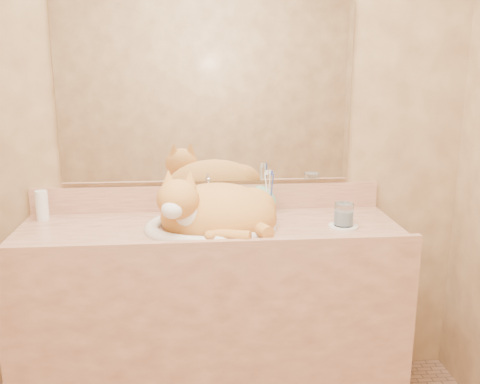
{
  "coord_description": "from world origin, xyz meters",
  "views": [
    {
      "loc": [
        -0.06,
        -1.41,
        1.53
      ],
      "look_at": [
        0.12,
        0.7,
        1.0
      ],
      "focal_mm": 40.0,
      "sensor_mm": 36.0,
      "label": 1
    }
  ],
  "objects": [
    {
      "name": "vanity_counter",
      "position": [
        0.0,
        0.72,
        0.42
      ],
      "size": [
        1.6,
        0.55,
        0.85
      ],
      "primitive_type": null,
      "color": "#985D44",
      "rests_on": "floor"
    },
    {
      "name": "mirror",
      "position": [
        0.0,
        0.99,
        1.39
      ],
      "size": [
        1.3,
        0.02,
        0.8
      ],
      "primitive_type": "cube",
      "color": "white",
      "rests_on": "wall_back"
    },
    {
      "name": "wall_back",
      "position": [
        0.0,
        1.0,
        1.25
      ],
      "size": [
        2.4,
        0.02,
        2.5
      ],
      "primitive_type": "cube",
      "color": "olive",
      "rests_on": "ground"
    },
    {
      "name": "water_glass",
      "position": [
        0.55,
        0.67,
        0.91
      ],
      "size": [
        0.08,
        0.08,
        0.09
      ],
      "primitive_type": "cylinder",
      "color": "silver",
      "rests_on": "saucer"
    },
    {
      "name": "faucet",
      "position": [
        0.0,
        0.91,
        0.93
      ],
      "size": [
        0.07,
        0.12,
        0.16
      ],
      "primitive_type": null,
      "rotation": [
        0.0,
        0.0,
        -0.27
      ],
      "color": "white",
      "rests_on": "vanity_counter"
    },
    {
      "name": "toothbrushes",
      "position": [
        0.27,
        0.89,
        0.97
      ],
      "size": [
        0.03,
        0.03,
        0.21
      ],
      "primitive_type": null,
      "color": "white",
      "rests_on": "toothbrush_cup"
    },
    {
      "name": "cat",
      "position": [
        0.01,
        0.69,
        0.94
      ],
      "size": [
        0.55,
        0.48,
        0.27
      ],
      "primitive_type": null,
      "rotation": [
        0.0,
        0.0,
        -0.18
      ],
      "color": "#C7782D",
      "rests_on": "sink_basin"
    },
    {
      "name": "soap_dispenser",
      "position": [
        0.18,
        0.88,
        0.95
      ],
      "size": [
        0.1,
        0.1,
        0.2
      ],
      "primitive_type": "imported",
      "rotation": [
        0.0,
        0.0,
        0.14
      ],
      "color": "#7DC89C",
      "rests_on": "vanity_counter"
    },
    {
      "name": "saucer",
      "position": [
        0.55,
        0.67,
        0.85
      ],
      "size": [
        0.12,
        0.12,
        0.01
      ],
      "primitive_type": "cylinder",
      "color": "white",
      "rests_on": "vanity_counter"
    },
    {
      "name": "toothbrush_cup",
      "position": [
        0.27,
        0.89,
        0.9
      ],
      "size": [
        0.14,
        0.14,
        0.11
      ],
      "primitive_type": "imported",
      "rotation": [
        0.0,
        0.0,
        0.25
      ],
      "color": "#7DC89C",
      "rests_on": "vanity_counter"
    },
    {
      "name": "sink_basin",
      "position": [
        0.0,
        0.7,
        0.93
      ],
      "size": [
        0.56,
        0.48,
        0.17
      ],
      "primitive_type": null,
      "rotation": [
        0.0,
        0.0,
        0.07
      ],
      "color": "white",
      "rests_on": "vanity_counter"
    },
    {
      "name": "lotion_bottle",
      "position": [
        -0.72,
        0.9,
        0.92
      ],
      "size": [
        0.05,
        0.05,
        0.13
      ],
      "primitive_type": "cylinder",
      "color": "white",
      "rests_on": "vanity_counter"
    }
  ]
}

